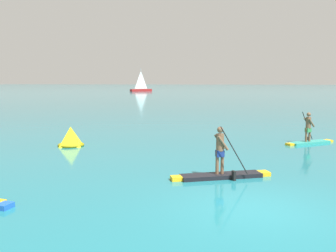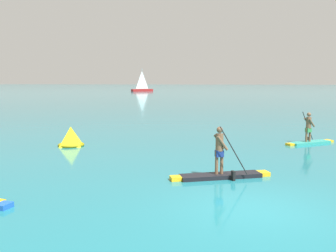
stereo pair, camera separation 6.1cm
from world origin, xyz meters
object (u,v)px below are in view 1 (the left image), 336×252
at_px(paddleboarder_far_right, 309,137).
at_px(race_marker_buoy, 71,138).
at_px(paddleboarder_mid_center, 221,169).
at_px(sailboat_left_horizon, 141,89).

xyz_separation_m(paddleboarder_far_right, race_marker_buoy, (-12.05, -2.13, 0.08)).
bearing_deg(paddleboarder_far_right, paddleboarder_mid_center, -153.34).
xyz_separation_m(race_marker_buoy, sailboat_left_horizon, (-12.04, 84.10, 0.34)).
height_order(paddleboarder_mid_center, sailboat_left_horizon, sailboat_left_horizon).
height_order(paddleboarder_mid_center, paddleboarder_far_right, paddleboarder_mid_center).
bearing_deg(sailboat_left_horizon, paddleboarder_far_right, 71.73).
distance_m(race_marker_buoy, sailboat_left_horizon, 84.96).
relative_size(race_marker_buoy, sailboat_left_horizon, 0.24).
bearing_deg(race_marker_buoy, sailboat_left_horizon, 98.15).
distance_m(paddleboarder_mid_center, sailboat_left_horizon, 91.66).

